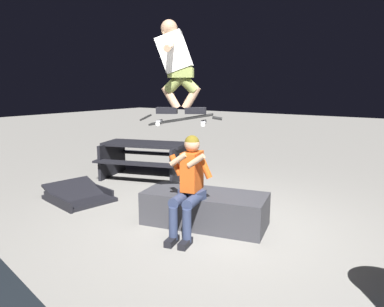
# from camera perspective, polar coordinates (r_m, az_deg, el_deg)

# --- Properties ---
(ground_plane) EXTENTS (40.00, 40.00, 0.00)m
(ground_plane) POSITION_cam_1_polar(r_m,az_deg,el_deg) (5.04, 3.41, -11.56)
(ground_plane) COLOR gray
(ledge_box_main) EXTENTS (1.81, 1.09, 0.46)m
(ledge_box_main) POSITION_cam_1_polar(r_m,az_deg,el_deg) (5.05, 2.04, -8.72)
(ledge_box_main) COLOR #38383D
(ledge_box_main) RESTS_ON ground
(person_sitting_on_ledge) EXTENTS (0.59, 0.79, 1.29)m
(person_sitting_on_ledge) POSITION_cam_1_polar(r_m,az_deg,el_deg) (4.56, -0.48, -4.50)
(person_sitting_on_ledge) COLOR #2D3856
(person_sitting_on_ledge) RESTS_ON ground
(skateboard) EXTENTS (0.99, 0.67, 0.15)m
(skateboard) POSITION_cam_1_polar(r_m,az_deg,el_deg) (4.50, -1.73, 5.40)
(skateboard) COLOR black
(skater_airborne) EXTENTS (0.63, 0.81, 1.12)m
(skater_airborne) POSITION_cam_1_polar(r_m,az_deg,el_deg) (4.50, -2.52, 14.16)
(skater_airborne) COLOR black
(kicker_ramp) EXTENTS (1.18, 1.04, 0.34)m
(kicker_ramp) POSITION_cam_1_polar(r_m,az_deg,el_deg) (6.42, -17.46, -6.56)
(kicker_ramp) COLOR black
(kicker_ramp) RESTS_ON ground
(picnic_table_back) EXTENTS (2.04, 1.81, 0.75)m
(picnic_table_back) POSITION_cam_1_polar(r_m,az_deg,el_deg) (7.57, -7.47, -0.13)
(picnic_table_back) COLOR black
(picnic_table_back) RESTS_ON ground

